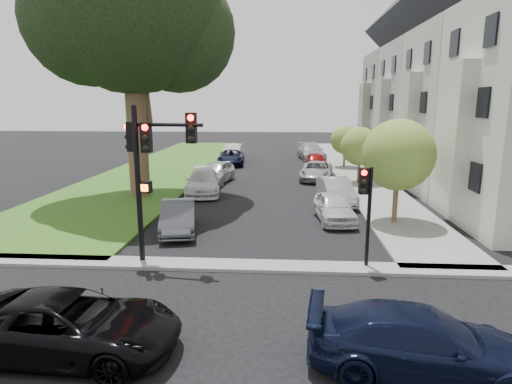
# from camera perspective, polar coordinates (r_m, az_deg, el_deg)

# --- Properties ---
(ground) EXTENTS (140.00, 140.00, 0.00)m
(ground) POSITION_cam_1_polar(r_m,az_deg,el_deg) (12.94, -1.51, -13.33)
(ground) COLOR black
(ground) RESTS_ON ground
(grass_strip) EXTENTS (8.00, 44.00, 0.12)m
(grass_strip) POSITION_cam_1_polar(r_m,az_deg,el_deg) (37.46, -11.91, 3.25)
(grass_strip) COLOR #31581D
(grass_strip) RESTS_ON ground
(sidewalk_right) EXTENTS (3.50, 44.00, 0.12)m
(sidewalk_right) POSITION_cam_1_polar(r_m,az_deg,el_deg) (36.51, 12.67, 2.99)
(sidewalk_right) COLOR gray
(sidewalk_right) RESTS_ON ground
(sidewalk_cross) EXTENTS (60.00, 1.00, 0.12)m
(sidewalk_cross) POSITION_cam_1_polar(r_m,az_deg,el_deg) (14.74, -0.79, -9.82)
(sidewalk_cross) COLOR gray
(sidewalk_cross) RESTS_ON ground
(house_b) EXTENTS (7.70, 7.55, 15.97)m
(house_b) POSITION_cam_1_polar(r_m,az_deg,el_deg) (29.46, 27.24, 13.37)
(house_b) COLOR #A9A193
(house_b) RESTS_ON ground
(house_c) EXTENTS (7.70, 7.55, 15.97)m
(house_c) POSITION_cam_1_polar(r_m,az_deg,el_deg) (36.49, 22.54, 13.23)
(house_c) COLOR #A8A5A1
(house_c) RESTS_ON ground
(house_d) EXTENTS (7.70, 7.55, 15.97)m
(house_d) POSITION_cam_1_polar(r_m,az_deg,el_deg) (43.67, 19.38, 13.09)
(house_d) COLOR gray
(house_d) RESTS_ON ground
(eucalyptus) EXTENTS (11.21, 10.17, 15.88)m
(eucalyptus) POSITION_cam_1_polar(r_m,az_deg,el_deg) (26.17, -16.64, 23.17)
(eucalyptus) COLOR brown
(eucalyptus) RESTS_ON ground
(small_tree_a) EXTENTS (3.21, 3.21, 4.81)m
(small_tree_a) POSITION_cam_1_polar(r_m,az_deg,el_deg) (20.18, 18.46, 4.70)
(small_tree_a) COLOR brown
(small_tree_a) RESTS_ON ground
(small_tree_b) EXTENTS (2.60, 2.60, 3.90)m
(small_tree_b) POSITION_cam_1_polar(r_m,az_deg,el_deg) (29.88, 13.68, 5.94)
(small_tree_b) COLOR brown
(small_tree_b) RESTS_ON ground
(small_tree_c) EXTENTS (2.42, 2.42, 3.63)m
(small_tree_c) POSITION_cam_1_polar(r_m,az_deg,el_deg) (37.09, 11.77, 6.84)
(small_tree_c) COLOR brown
(small_tree_c) RESTS_ON ground
(traffic_signal_main) EXTENTS (2.65, 0.69, 5.42)m
(traffic_signal_main) POSITION_cam_1_polar(r_m,az_deg,el_deg) (14.70, -14.02, 4.60)
(traffic_signal_main) COLOR black
(traffic_signal_main) RESTS_ON ground
(traffic_signal_secondary) EXTENTS (0.45, 0.37, 3.46)m
(traffic_signal_secondary) POSITION_cam_1_polar(r_m,az_deg,el_deg) (14.44, 14.47, -0.89)
(traffic_signal_secondary) COLOR black
(traffic_signal_secondary) RESTS_ON ground
(car_cross_near) EXTENTS (5.01, 2.45, 1.37)m
(car_cross_near) POSITION_cam_1_polar(r_m,az_deg,el_deg) (10.73, -23.69, -15.91)
(car_cross_near) COLOR black
(car_cross_near) RESTS_ON ground
(car_cross_far) EXTENTS (4.89, 2.48, 1.36)m
(car_cross_far) POSITION_cam_1_polar(r_m,az_deg,el_deg) (9.90, 21.26, -18.18)
(car_cross_far) COLOR black
(car_cross_far) RESTS_ON ground
(car_parked_0) EXTENTS (1.93, 4.08, 1.35)m
(car_parked_0) POSITION_cam_1_polar(r_m,az_deg,el_deg) (20.45, 10.37, -2.00)
(car_parked_0) COLOR silver
(car_parked_0) RESTS_ON ground
(car_parked_1) EXTENTS (1.97, 4.44, 1.42)m
(car_parked_1) POSITION_cam_1_polar(r_m,az_deg,el_deg) (23.97, 10.63, 0.11)
(car_parked_1) COLOR #999BA0
(car_parked_1) RESTS_ON ground
(car_parked_2) EXTENTS (2.80, 4.98, 1.32)m
(car_parked_2) POSITION_cam_1_polar(r_m,az_deg,el_deg) (31.22, 8.07, 2.81)
(car_parked_2) COLOR #999BA0
(car_parked_2) RESTS_ON ground
(car_parked_3) EXTENTS (1.67, 3.92, 1.32)m
(car_parked_3) POSITION_cam_1_polar(r_m,az_deg,el_deg) (36.67, 7.99, 4.16)
(car_parked_3) COLOR maroon
(car_parked_3) RESTS_ON ground
(car_parked_4) EXTENTS (2.86, 5.62, 1.56)m
(car_parked_4) POSITION_cam_1_polar(r_m,az_deg,el_deg) (42.33, 7.38, 5.36)
(car_parked_4) COLOR #999BA0
(car_parked_4) RESTS_ON ground
(car_parked_5) EXTENTS (2.21, 4.27, 1.34)m
(car_parked_5) POSITION_cam_1_polar(r_m,az_deg,el_deg) (18.78, -10.33, -3.26)
(car_parked_5) COLOR #3F4247
(car_parked_5) RESTS_ON ground
(car_parked_6) EXTENTS (2.68, 5.23, 1.45)m
(car_parked_6) POSITION_cam_1_polar(r_m,az_deg,el_deg) (26.37, -7.04, 1.33)
(car_parked_6) COLOR silver
(car_parked_6) RESTS_ON ground
(car_parked_7) EXTENTS (2.45, 4.69, 1.52)m
(car_parked_7) POSITION_cam_1_polar(r_m,az_deg,el_deg) (29.90, -5.34, 2.68)
(car_parked_7) COLOR #999BA0
(car_parked_7) RESTS_ON ground
(car_parked_8) EXTENTS (2.59, 5.00, 1.35)m
(car_parked_8) POSITION_cam_1_polar(r_m,az_deg,el_deg) (38.44, -3.36, 4.62)
(car_parked_8) COLOR black
(car_parked_8) RESTS_ON ground
(car_parked_9) EXTENTS (1.81, 4.66, 1.51)m
(car_parked_9) POSITION_cam_1_polar(r_m,az_deg,el_deg) (41.91, -3.06, 5.34)
(car_parked_9) COLOR silver
(car_parked_9) RESTS_ON ground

